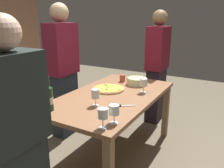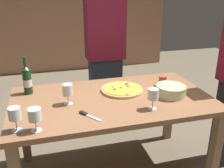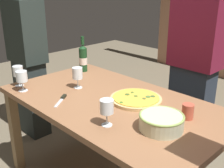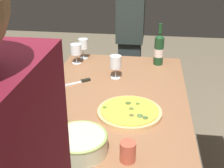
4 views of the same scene
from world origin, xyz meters
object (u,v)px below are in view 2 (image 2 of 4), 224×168
at_px(dining_table, 112,108).
at_px(wine_glass_far_right, 35,116).
at_px(wine_bottle, 27,80).
at_px(wine_glass_by_bottle, 68,90).
at_px(pizza, 122,90).
at_px(cup_amber, 163,81).
at_px(pizza_knife, 87,115).
at_px(serving_bowl, 171,90).
at_px(wine_glass_far_left, 15,115).
at_px(person_guest_right, 105,55).
at_px(wine_glass_near_pizza, 153,95).

bearing_deg(dining_table, wine_glass_far_right, -148.82).
xyz_separation_m(wine_bottle, wine_glass_by_bottle, (0.30, -0.30, -0.01)).
bearing_deg(pizza, cup_amber, 3.27).
relative_size(pizza, wine_glass_far_right, 2.31).
distance_m(cup_amber, pizza_knife, 0.85).
distance_m(serving_bowl, wine_glass_by_bottle, 0.84).
height_order(serving_bowl, cup_amber, cup_amber).
distance_m(wine_glass_far_left, pizza_knife, 0.48).
relative_size(wine_glass_far_left, person_guest_right, 0.09).
bearing_deg(pizza_knife, wine_glass_far_left, -170.37).
relative_size(wine_bottle, wine_glass_by_bottle, 1.96).
xyz_separation_m(pizza, person_guest_right, (0.03, 0.70, 0.12)).
xyz_separation_m(wine_glass_far_left, wine_glass_far_right, (0.12, -0.03, -0.01)).
xyz_separation_m(wine_bottle, person_guest_right, (0.80, 0.55, 0.01)).
relative_size(dining_table, serving_bowl, 6.33).
height_order(pizza, cup_amber, cup_amber).
relative_size(wine_glass_far_right, person_guest_right, 0.09).
distance_m(wine_glass_by_bottle, wine_glass_far_left, 0.47).
distance_m(pizza, wine_glass_by_bottle, 0.50).
distance_m(serving_bowl, pizza_knife, 0.74).
bearing_deg(pizza, serving_bowl, -28.64).
height_order(wine_bottle, wine_glass_far_right, wine_bottle).
bearing_deg(wine_bottle, dining_table, -22.67).
relative_size(pizza, cup_amber, 3.84).
bearing_deg(dining_table, wine_glass_by_bottle, -176.34).
xyz_separation_m(dining_table, pizza_knife, (-0.25, -0.25, 0.10)).
height_order(dining_table, wine_bottle, wine_bottle).
relative_size(dining_table, pizza, 4.49).
distance_m(wine_glass_far_right, pizza_knife, 0.37).
distance_m(wine_glass_near_pizza, wine_glass_far_left, 0.94).
bearing_deg(cup_amber, person_guest_right, 118.15).
bearing_deg(wine_glass_far_left, wine_glass_near_pizza, 3.45).
xyz_separation_m(pizza, wine_glass_by_bottle, (-0.47, -0.14, 0.10)).
bearing_deg(pizza_knife, cup_amber, 26.91).
distance_m(serving_bowl, wine_glass_near_pizza, 0.31).
relative_size(wine_glass_by_bottle, pizza_knife, 0.93).
bearing_deg(pizza_knife, wine_bottle, 128.03).
bearing_deg(wine_glass_near_pizza, dining_table, 131.09).
height_order(wine_glass_far_left, wine_glass_far_right, wine_glass_far_left).
xyz_separation_m(dining_table, wine_glass_far_right, (-0.59, -0.36, 0.20)).
xyz_separation_m(wine_glass_near_pizza, cup_amber, (0.28, 0.40, -0.06)).
relative_size(serving_bowl, wine_glass_by_bottle, 1.56).
distance_m(wine_glass_by_bottle, pizza_knife, 0.27).
bearing_deg(person_guest_right, wine_bottle, -45.59).
xyz_separation_m(wine_glass_far_right, person_guest_right, (0.73, 1.17, 0.03)).
bearing_deg(wine_glass_by_bottle, pizza_knife, -64.49).
height_order(dining_table, wine_glass_far_right, wine_glass_far_right).
xyz_separation_m(wine_bottle, pizza_knife, (0.41, -0.52, -0.12)).
xyz_separation_m(wine_glass_by_bottle, wine_glass_far_right, (-0.24, -0.33, -0.01)).
bearing_deg(cup_amber, wine_glass_far_right, -155.86).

